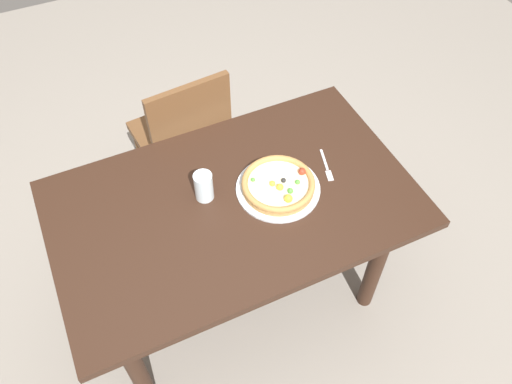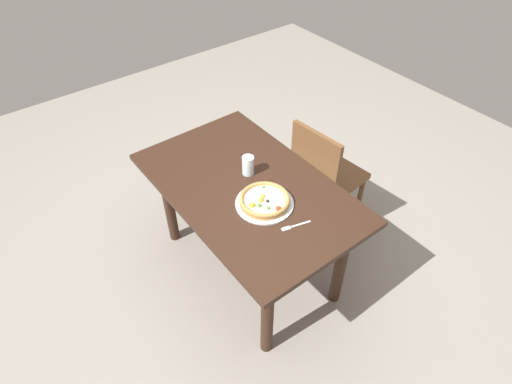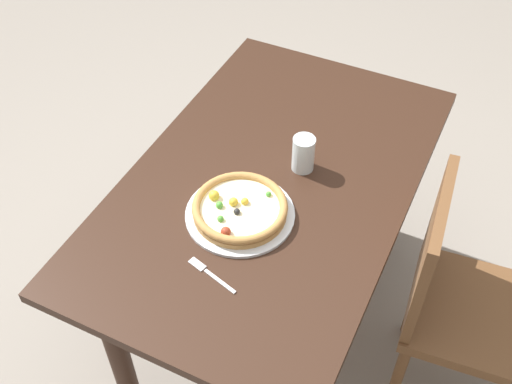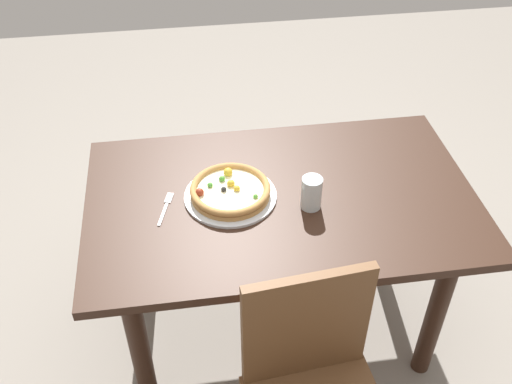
{
  "view_description": "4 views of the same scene",
  "coord_description": "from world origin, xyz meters",
  "px_view_note": "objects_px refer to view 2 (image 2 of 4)",
  "views": [
    {
      "loc": [
        0.42,
        1.1,
        2.25
      ],
      "look_at": [
        -0.09,
        0.01,
        0.76
      ],
      "focal_mm": 36.18,
      "sensor_mm": 36.0,
      "label": 1
    },
    {
      "loc": [
        -1.48,
        1.08,
        2.39
      ],
      "look_at": [
        -0.09,
        0.01,
        0.76
      ],
      "focal_mm": 30.32,
      "sensor_mm": 36.0,
      "label": 2
    },
    {
      "loc": [
        -1.24,
        -0.55,
        2.1
      ],
      "look_at": [
        -0.09,
        0.01,
        0.76
      ],
      "focal_mm": 43.94,
      "sensor_mm": 36.0,
      "label": 3
    },
    {
      "loc": [
        -0.31,
        -1.52,
        2.07
      ],
      "look_at": [
        -0.09,
        0.01,
        0.76
      ],
      "focal_mm": 41.42,
      "sensor_mm": 36.0,
      "label": 4
    }
  ],
  "objects_px": {
    "pizza": "(264,200)",
    "drinking_glass": "(248,165)",
    "chair_near": "(324,175)",
    "fork": "(294,226)",
    "plate": "(264,203)",
    "dining_table": "(248,200)"
  },
  "relations": [
    {
      "from": "dining_table",
      "to": "chair_near",
      "type": "xyz_separation_m",
      "value": [
        -0.01,
        -0.63,
        -0.13
      ]
    },
    {
      "from": "dining_table",
      "to": "pizza",
      "type": "bearing_deg",
      "value": 173.87
    },
    {
      "from": "plate",
      "to": "fork",
      "type": "relative_size",
      "value": 1.96
    },
    {
      "from": "dining_table",
      "to": "chair_near",
      "type": "height_order",
      "value": "chair_near"
    },
    {
      "from": "plate",
      "to": "pizza",
      "type": "distance_m",
      "value": 0.03
    },
    {
      "from": "plate",
      "to": "drinking_glass",
      "type": "distance_m",
      "value": 0.28
    },
    {
      "from": "fork",
      "to": "drinking_glass",
      "type": "bearing_deg",
      "value": -82.22
    },
    {
      "from": "chair_near",
      "to": "plate",
      "type": "distance_m",
      "value": 0.71
    },
    {
      "from": "fork",
      "to": "pizza",
      "type": "bearing_deg",
      "value": -69.59
    },
    {
      "from": "dining_table",
      "to": "drinking_glass",
      "type": "xyz_separation_m",
      "value": [
        0.09,
        -0.07,
        0.17
      ]
    },
    {
      "from": "drinking_glass",
      "to": "chair_near",
      "type": "bearing_deg",
      "value": -99.51
    },
    {
      "from": "chair_near",
      "to": "fork",
      "type": "height_order",
      "value": "chair_near"
    },
    {
      "from": "pizza",
      "to": "chair_near",
      "type": "bearing_deg",
      "value": -75.3
    },
    {
      "from": "pizza",
      "to": "fork",
      "type": "xyz_separation_m",
      "value": [
        -0.22,
        -0.02,
        -0.03
      ]
    },
    {
      "from": "pizza",
      "to": "drinking_glass",
      "type": "bearing_deg",
      "value": -18.1
    },
    {
      "from": "fork",
      "to": "plate",
      "type": "bearing_deg",
      "value": -69.84
    },
    {
      "from": "plate",
      "to": "pizza",
      "type": "xyz_separation_m",
      "value": [
        -0.0,
        0.0,
        0.03
      ]
    },
    {
      "from": "dining_table",
      "to": "plate",
      "type": "distance_m",
      "value": 0.21
    },
    {
      "from": "chair_near",
      "to": "pizza",
      "type": "distance_m",
      "value": 0.72
    },
    {
      "from": "dining_table",
      "to": "drinking_glass",
      "type": "distance_m",
      "value": 0.21
    },
    {
      "from": "fork",
      "to": "drinking_glass",
      "type": "distance_m",
      "value": 0.49
    },
    {
      "from": "dining_table",
      "to": "pizza",
      "type": "relative_size",
      "value": 4.86
    }
  ]
}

